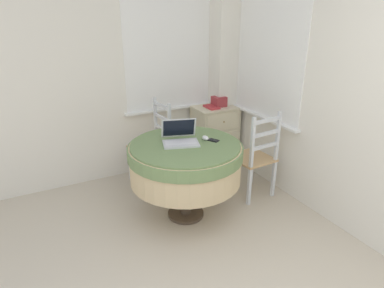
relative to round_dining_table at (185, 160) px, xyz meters
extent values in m
cube|color=white|center=(-0.81, 1.21, 0.67)|extent=(4.02, 0.06, 2.55)
cube|color=white|center=(0.38, 1.18, 0.88)|extent=(1.10, 0.01, 1.42)
cube|color=white|center=(0.38, 1.15, 0.16)|extent=(1.18, 0.07, 0.02)
cube|color=white|center=(1.20, 0.35, 0.88)|extent=(0.01, 1.10, 1.42)
cube|color=white|center=(1.17, 0.35, 0.16)|extent=(0.07, 1.18, 0.02)
cube|color=white|center=(1.07, 1.04, 0.67)|extent=(0.28, 0.28, 2.55)
cylinder|color=#4C3D2D|center=(0.00, 0.00, -0.59)|extent=(0.36, 0.36, 0.03)
cylinder|color=#4C3D2D|center=(0.00, 0.00, -0.21)|extent=(0.11, 0.11, 0.72)
cylinder|color=#CCB284|center=(0.00, 0.00, -0.03)|extent=(1.05, 1.05, 0.35)
cylinder|color=#6B8451|center=(0.00, 0.00, 0.09)|extent=(1.08, 1.08, 0.11)
cylinder|color=#6B8451|center=(0.00, 0.00, 0.16)|extent=(1.02, 1.02, 0.02)
cube|color=silver|center=(-0.04, 0.01, 0.18)|extent=(0.38, 0.30, 0.02)
cube|color=silver|center=(-0.03, 0.02, 0.19)|extent=(0.31, 0.21, 0.00)
cube|color=silver|center=(0.00, 0.14, 0.28)|extent=(0.34, 0.17, 0.20)
cube|color=black|center=(0.00, 0.14, 0.28)|extent=(0.30, 0.15, 0.17)
ellipsoid|color=white|center=(0.22, 0.00, 0.19)|extent=(0.05, 0.08, 0.04)
cube|color=black|center=(0.27, -0.05, 0.17)|extent=(0.10, 0.12, 0.01)
cube|color=black|center=(0.27, -0.05, 0.18)|extent=(0.08, 0.09, 0.00)
cube|color=tan|center=(-0.05, 0.84, -0.18)|extent=(0.45, 0.43, 0.02)
cube|color=silver|center=(-0.24, 0.99, -0.40)|extent=(0.04, 0.04, 0.42)
cube|color=silver|center=(-0.21, 0.65, -0.40)|extent=(0.04, 0.04, 0.42)
cube|color=silver|center=(0.12, 1.02, -0.40)|extent=(0.04, 0.04, 0.42)
cube|color=silver|center=(0.15, 0.68, -0.40)|extent=(0.04, 0.04, 0.42)
cube|color=silver|center=(0.12, 1.02, 0.10)|extent=(0.03, 0.03, 0.53)
cube|color=silver|center=(0.15, 0.68, 0.10)|extent=(0.03, 0.03, 0.53)
cube|color=silver|center=(0.13, 0.85, 0.30)|extent=(0.05, 0.34, 0.04)
cube|color=silver|center=(0.13, 0.85, 0.16)|extent=(0.05, 0.34, 0.04)
cube|color=silver|center=(0.13, 0.85, 0.03)|extent=(0.05, 0.34, 0.04)
cube|color=tan|center=(0.84, 0.06, -0.18)|extent=(0.42, 0.44, 0.02)
cube|color=silver|center=(1.00, 0.25, -0.40)|extent=(0.04, 0.04, 0.42)
cube|color=silver|center=(0.65, 0.23, -0.40)|extent=(0.04, 0.04, 0.42)
cube|color=silver|center=(1.02, -0.11, -0.40)|extent=(0.04, 0.04, 0.42)
cube|color=silver|center=(0.68, -0.13, -0.40)|extent=(0.04, 0.04, 0.42)
cube|color=silver|center=(1.02, -0.11, 0.10)|extent=(0.03, 0.03, 0.53)
cube|color=silver|center=(0.68, -0.13, 0.10)|extent=(0.03, 0.03, 0.53)
cube|color=silver|center=(0.85, -0.12, 0.30)|extent=(0.34, 0.05, 0.04)
cube|color=silver|center=(0.85, -0.12, 0.16)|extent=(0.34, 0.05, 0.04)
cube|color=silver|center=(0.85, -0.12, 0.03)|extent=(0.34, 0.05, 0.04)
cube|color=beige|center=(0.90, 0.94, -0.23)|extent=(0.53, 0.40, 0.76)
cube|color=beige|center=(0.90, 0.94, 0.16)|extent=(0.55, 0.42, 0.02)
cube|color=beige|center=(0.90, 0.74, 0.03)|extent=(0.46, 0.01, 0.22)
sphere|color=olive|center=(0.90, 0.73, 0.03)|extent=(0.02, 0.02, 0.02)
cube|color=beige|center=(0.90, 0.74, -0.23)|extent=(0.46, 0.01, 0.22)
sphere|color=olive|center=(0.90, 0.73, -0.23)|extent=(0.02, 0.02, 0.02)
cube|color=beige|center=(0.90, 0.74, -0.48)|extent=(0.46, 0.01, 0.22)
sphere|color=olive|center=(0.90, 0.73, -0.48)|extent=(0.02, 0.02, 0.02)
cube|color=#9E3338|center=(0.95, 0.93, 0.23)|extent=(0.16, 0.15, 0.12)
cube|color=#BC3338|center=(0.82, 0.91, 0.18)|extent=(0.13, 0.21, 0.02)
camera|label=1|loc=(-1.31, -2.63, 1.36)|focal=32.00mm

